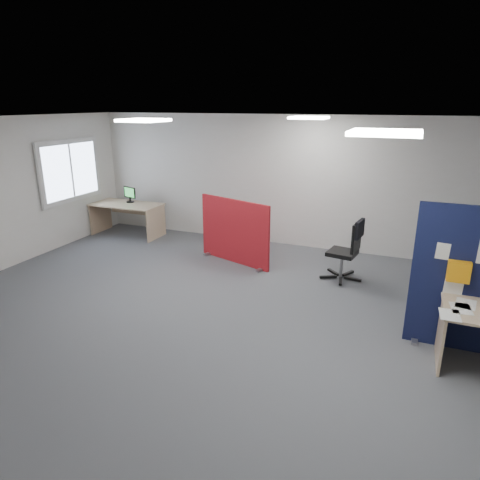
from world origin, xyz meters
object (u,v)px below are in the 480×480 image
(second_desk, at_px, (128,211))
(office_chair, at_px, (349,247))
(red_divider, at_px, (234,232))
(monitor_second, at_px, (130,194))

(second_desk, distance_m, office_chair, 5.16)
(second_desk, bearing_deg, red_divider, -14.34)
(red_divider, xyz_separation_m, second_desk, (-2.96, 0.76, -0.05))
(second_desk, relative_size, monitor_second, 4.19)
(red_divider, height_order, office_chair, red_divider)
(monitor_second, xyz_separation_m, office_chair, (5.10, -0.97, -0.32))
(red_divider, distance_m, second_desk, 3.05)
(office_chair, bearing_deg, second_desk, 179.85)
(office_chair, bearing_deg, monitor_second, 178.47)
(red_divider, bearing_deg, office_chair, 16.25)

